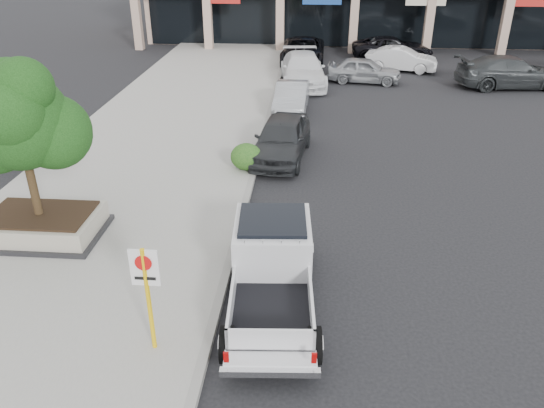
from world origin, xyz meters
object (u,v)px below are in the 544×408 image
at_px(pickup_truck, 272,273).
at_px(curb_car_d, 303,51).
at_px(no_parking_sign, 147,286).
at_px(planter, 42,225).
at_px(lot_car_e, 390,47).
at_px(curb_car_a, 282,138).
at_px(planter_tree, 26,119).
at_px(curb_car_c, 303,70).
at_px(curb_car_b, 291,98).
at_px(lot_car_d, 392,48).
at_px(lot_car_a, 364,70).
at_px(lot_car_c, 510,72).
at_px(lot_car_b, 401,59).

relative_size(pickup_truck, curb_car_d, 0.94).
bearing_deg(no_parking_sign, planter, 136.16).
bearing_deg(pickup_truck, lot_car_e, 74.24).
bearing_deg(curb_car_a, no_parking_sign, -93.60).
bearing_deg(planter_tree, no_parking_sign, -45.83).
relative_size(planter, curb_car_c, 0.57).
height_order(curb_car_a, curb_car_b, curb_car_a).
height_order(no_parking_sign, curb_car_c, no_parking_sign).
xyz_separation_m(planter_tree, pickup_truck, (6.31, -2.45, -2.58)).
distance_m(planter_tree, curb_car_a, 9.07).
distance_m(curb_car_d, lot_car_d, 6.02).
height_order(pickup_truck, curb_car_c, pickup_truck).
bearing_deg(lot_car_e, planter, 153.61).
relative_size(planter, curb_car_b, 0.78).
distance_m(no_parking_sign, curb_car_c, 21.29).
xyz_separation_m(curb_car_c, curb_car_d, (-0.13, 5.16, -0.03)).
distance_m(lot_car_a, lot_car_e, 7.12).
xyz_separation_m(planter_tree, lot_car_e, (12.05, 24.38, -2.72)).
distance_m(planter, lot_car_c, 24.77).
height_order(pickup_truck, curb_car_d, pickup_truck).
bearing_deg(curb_car_d, lot_car_e, 22.86).
bearing_deg(curb_car_c, planter, -116.97).
bearing_deg(curb_car_c, pickup_truck, -96.32).
relative_size(lot_car_a, lot_car_b, 0.96).
relative_size(curb_car_a, lot_car_d, 0.86).
xyz_separation_m(no_parking_sign, curb_car_c, (2.39, 21.14, -0.82)).
height_order(planter, lot_car_a, lot_car_a).
bearing_deg(lot_car_d, curb_car_b, 151.40).
distance_m(curb_car_d, lot_car_b, 6.12).
distance_m(curb_car_b, lot_car_a, 6.88).
relative_size(lot_car_a, lot_car_e, 1.00).
relative_size(pickup_truck, curb_car_c, 0.95).
bearing_deg(planter, curb_car_a, 46.50).
bearing_deg(curb_car_a, planter, -126.90).
xyz_separation_m(planter, curb_car_d, (6.48, 22.24, 0.31)).
bearing_deg(no_parking_sign, curb_car_d, 85.10).
distance_m(curb_car_c, lot_car_a, 3.44).
height_order(planter, lot_car_e, lot_car_e).
xyz_separation_m(planter, curb_car_b, (6.22, 12.00, 0.20)).
distance_m(curb_car_a, lot_car_d, 18.51).
bearing_deg(curb_car_c, lot_car_e, 47.36).
relative_size(planter_tree, curb_car_c, 0.71).
distance_m(curb_car_a, lot_car_e, 19.08).
height_order(no_parking_sign, lot_car_a, no_parking_sign).
bearing_deg(curb_car_b, planter, -115.20).
relative_size(planter, curb_car_d, 0.56).
bearing_deg(pickup_truck, lot_car_d, 73.78).
height_order(curb_car_d, lot_car_c, lot_car_c).
distance_m(lot_car_b, lot_car_d, 3.16).
bearing_deg(lot_car_b, curb_car_d, 89.55).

